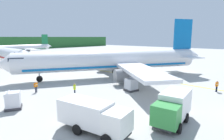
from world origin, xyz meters
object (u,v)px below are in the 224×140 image
(cargo_container_near, at_px, (13,100))
(crew_marshaller, at_px, (36,86))
(crew_loader_left, at_px, (217,85))
(airliner_foreground, at_px, (114,61))
(service_truck_catering, at_px, (93,115))
(airliner_far_taxiway, at_px, (22,48))
(airliner_mid_apron, at_px, (3,53))
(service_truck_fuel, at_px, (173,107))
(cargo_container_mid, at_px, (131,85))
(crew_loader_right, at_px, (75,88))

(cargo_container_near, bearing_deg, crew_marshaller, 41.62)
(crew_marshaller, height_order, crew_loader_left, crew_loader_left)
(airliner_foreground, height_order, service_truck_catering, airliner_foreground)
(airliner_far_taxiway, bearing_deg, airliner_mid_apron, -121.26)
(cargo_container_near, xyz_separation_m, crew_marshaller, (4.81, 4.28, -0.03))
(airliner_far_taxiway, xyz_separation_m, service_truck_fuel, (-23.67, -88.69, -1.10))
(airliner_foreground, bearing_deg, airliner_mid_apron, 100.53)
(service_truck_fuel, bearing_deg, service_truck_catering, 145.10)
(airliner_foreground, xyz_separation_m, crew_marshaller, (-15.71, 1.62, -2.43))
(airliner_mid_apron, bearing_deg, airliner_far_taxiway, 58.74)
(cargo_container_near, distance_m, cargo_container_mid, 15.86)
(service_truck_fuel, bearing_deg, airliner_foreground, 56.10)
(airliner_far_taxiway, distance_m, service_truck_fuel, 91.80)
(airliner_foreground, xyz_separation_m, airliner_mid_apron, (-7.34, 39.51, -0.27))
(airliner_foreground, distance_m, crew_marshaller, 15.98)
(airliner_foreground, distance_m, cargo_container_near, 20.83)
(airliner_far_taxiway, bearing_deg, service_truck_fuel, -104.94)
(airliner_far_taxiway, bearing_deg, cargo_container_mid, -102.47)
(cargo_container_near, distance_m, crew_loader_left, 27.61)
(airliner_mid_apron, distance_m, service_truck_catering, 53.91)
(cargo_container_near, distance_m, crew_marshaller, 6.44)
(airliner_mid_apron, xyz_separation_m, cargo_container_near, (-13.18, -42.16, -2.12))
(crew_loader_right, bearing_deg, crew_marshaller, 117.33)
(service_truck_catering, height_order, cargo_container_near, service_truck_catering)
(service_truck_fuel, relative_size, cargo_container_near, 2.58)
(service_truck_fuel, distance_m, crew_marshaller, 19.64)
(airliner_far_taxiway, height_order, cargo_container_near, airliner_far_taxiway)
(airliner_far_taxiway, relative_size, cargo_container_mid, 16.44)
(airliner_foreground, relative_size, airliner_mid_apron, 0.97)
(cargo_container_near, height_order, crew_marshaller, cargo_container_near)
(crew_marshaller, bearing_deg, crew_loader_left, -47.74)
(service_truck_catering, relative_size, cargo_container_near, 2.97)
(airliner_foreground, relative_size, crew_loader_left, 22.11)
(service_truck_fuel, bearing_deg, cargo_container_mid, 56.52)
(service_truck_catering, height_order, crew_marshaller, service_truck_catering)
(service_truck_catering, distance_m, cargo_container_mid, 13.23)
(airliner_far_taxiway, bearing_deg, airliner_foreground, -99.45)
(crew_marshaller, xyz_separation_m, crew_loader_left, (18.01, -19.82, 0.03))
(cargo_container_mid, relative_size, crew_loader_right, 1.14)
(crew_loader_left, bearing_deg, service_truck_fuel, 177.68)
(airliner_foreground, bearing_deg, cargo_container_near, -172.63)
(airliner_foreground, xyz_separation_m, cargo_container_mid, (-5.75, -8.41, -2.46))
(airliner_far_taxiway, height_order, service_truck_catering, airliner_far_taxiway)
(airliner_mid_apron, distance_m, crew_loader_right, 43.80)
(service_truck_catering, distance_m, crew_loader_left, 20.91)
(cargo_container_near, xyz_separation_m, cargo_container_mid, (14.78, -5.75, -0.06))
(crew_loader_right, bearing_deg, cargo_container_near, 170.77)
(crew_marshaller, height_order, crew_loader_right, crew_loader_right)
(airliner_foreground, xyz_separation_m, service_truck_catering, (-18.03, -13.31, -1.89))
(airliner_mid_apron, xyz_separation_m, crew_loader_right, (-5.52, -43.41, -2.07))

